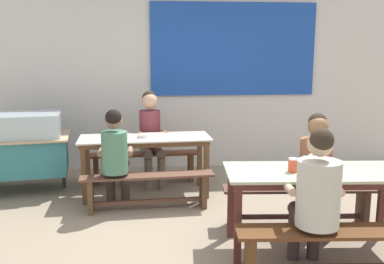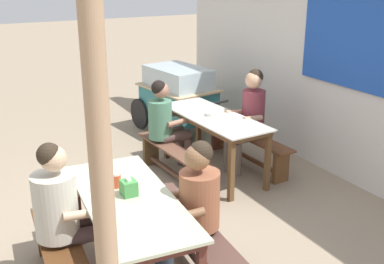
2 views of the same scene
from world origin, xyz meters
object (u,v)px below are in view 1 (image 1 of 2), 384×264
(dining_table_far, at_px, (145,143))
(tissue_box, at_px, (312,163))
(person_left_back_turned, at_px, (115,153))
(bench_far_back, at_px, (144,163))
(bench_far_front, at_px, (148,186))
(person_center_facing, at_px, (151,132))
(bench_near_front, at_px, (335,245))
(soup_bowl, at_px, (143,136))
(person_near_front, at_px, (316,194))
(person_right_near_table, at_px, (317,164))
(condiment_jar, at_px, (293,165))
(bench_near_back, at_px, (299,200))
(food_cart, at_px, (20,146))
(dining_table_near, at_px, (317,179))

(dining_table_far, bearing_deg, tissue_box, -47.80)
(person_left_back_turned, bearing_deg, bench_far_back, 73.51)
(bench_far_front, height_order, tissue_box, tissue_box)
(tissue_box, bearing_deg, person_center_facing, 123.86)
(bench_near_front, distance_m, person_center_facing, 3.20)
(tissue_box, bearing_deg, person_left_back_turned, 147.28)
(soup_bowl, bearing_deg, person_near_front, -56.91)
(person_near_front, xyz_separation_m, person_right_near_table, (0.39, 0.97, -0.02))
(bench_near_front, relative_size, person_center_facing, 1.25)
(bench_near_front, relative_size, condiment_jar, 12.84)
(person_center_facing, relative_size, person_near_front, 1.04)
(bench_near_back, bearing_deg, bench_near_front, -94.30)
(bench_near_back, distance_m, food_cart, 3.68)
(soup_bowl, bearing_deg, condiment_jar, -51.40)
(person_left_back_turned, distance_m, tissue_box, 2.27)
(bench_far_front, distance_m, person_near_front, 2.22)
(bench_far_back, bearing_deg, soup_bowl, -89.19)
(dining_table_near, relative_size, condiment_jar, 13.56)
(bench_near_back, height_order, person_center_facing, person_center_facing)
(bench_near_back, xyz_separation_m, person_left_back_turned, (-2.00, 0.69, 0.40))
(dining_table_near, relative_size, person_right_near_table, 1.41)
(dining_table_far, bearing_deg, soup_bowl, -138.87)
(dining_table_near, xyz_separation_m, condiment_jar, (-0.24, -0.02, 0.14))
(condiment_jar, bearing_deg, person_center_facing, 119.82)
(dining_table_far, xyz_separation_m, bench_far_front, (0.03, -0.56, -0.41))
(food_cart, xyz_separation_m, person_left_back_turned, (1.33, -0.83, 0.06))
(person_center_facing, relative_size, person_right_near_table, 1.07)
(person_near_front, bearing_deg, person_right_near_table, 67.96)
(bench_far_front, xyz_separation_m, bench_near_back, (1.63, -0.64, 0.00))
(person_right_near_table, bearing_deg, dining_table_far, 145.02)
(food_cart, height_order, condiment_jar, food_cart)
(dining_table_far, relative_size, bench_far_back, 1.07)
(tissue_box, bearing_deg, dining_table_far, 132.20)
(food_cart, xyz_separation_m, soup_bowl, (1.65, -0.35, 0.17))
(bench_near_back, xyz_separation_m, soup_bowl, (-1.68, 1.17, 0.51))
(bench_far_back, xyz_separation_m, bench_near_back, (1.69, -1.75, 0.00))
(dining_table_near, height_order, condiment_jar, condiment_jar)
(dining_table_near, xyz_separation_m, person_near_front, (-0.20, -0.48, 0.02))
(person_near_front, distance_m, condiment_jar, 0.48)
(bench_near_front, xyz_separation_m, tissue_box, (-0.01, 0.58, 0.54))
(person_center_facing, xyz_separation_m, person_right_near_table, (1.73, -1.76, -0.04))
(dining_table_far, xyz_separation_m, person_right_near_table, (1.81, -1.26, 0.01))
(bench_near_front, bearing_deg, dining_table_near, 85.70)
(condiment_jar, bearing_deg, dining_table_near, 5.14)
(dining_table_near, bearing_deg, person_center_facing, 124.48)
(bench_near_back, xyz_separation_m, bench_near_front, (-0.08, -1.11, 0.01))
(dining_table_near, bearing_deg, soup_bowl, 133.49)
(bench_far_back, xyz_separation_m, person_center_facing, (0.11, -0.06, 0.46))
(person_right_near_table, height_order, condiment_jar, person_right_near_table)
(bench_far_front, relative_size, condiment_jar, 12.32)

